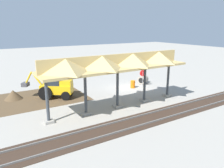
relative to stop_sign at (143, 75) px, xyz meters
The scene contains 9 objects.
ground_plane 2.40m from the stop_sign, 13.76° to the right, with size 120.00×120.00×0.00m, color #9E998E.
dirt_work_zone 12.65m from the stop_sign, ahead, with size 9.93×7.00×0.01m, color brown.
platform_canopy 8.36m from the stop_sign, 33.79° to the left, with size 13.86×3.20×4.90m.
rail_tracks 8.27m from the stop_sign, 76.94° to the left, with size 60.00×2.58×0.15m.
stop_sign is the anchor object (origin of this frame).
backhoe 10.61m from the stop_sign, ahead, with size 4.87×3.96×2.82m.
dirt_mound 14.76m from the stop_sign, 12.45° to the right, with size 3.65×3.65×1.90m, color brown.
concrete_pipe 1.75m from the stop_sign, 131.48° to the right, with size 1.63×1.55×1.07m.
traffic_barrel 1.73m from the stop_sign, ahead, with size 0.56×0.56×0.90m, color orange.
Camera 1 is at (15.11, 20.65, 7.20)m, focal length 35.00 mm.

